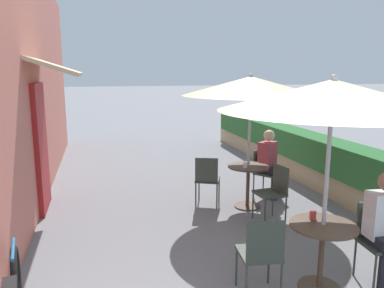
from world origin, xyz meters
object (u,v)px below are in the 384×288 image
object	(u,v)px
cafe_chair_near_right	(261,251)
patio_table_near	(322,245)
patio_umbrella_near	(333,95)
coffee_cup_mid	(245,165)
cafe_chair_mid_right	(207,177)
seated_patron_mid_left	(270,161)
cafe_chair_near_left	(378,236)
coffee_cup_near	(313,215)
cafe_chair_mid_back	(274,189)
cafe_chair_mid_left	(264,169)
patio_umbrella_mid	(251,86)
patio_table_mid	(248,179)

from	to	relation	value
cafe_chair_near_right	patio_table_near	bearing A→B (deg)	6.37
patio_umbrella_near	coffee_cup_mid	world-z (taller)	patio_umbrella_near
patio_umbrella_near	cafe_chair_mid_right	distance (m)	3.13
cafe_chair_near_right	seated_patron_mid_left	bearing A→B (deg)	68.69
cafe_chair_near_left	coffee_cup_near	bearing A→B (deg)	-6.23
cafe_chair_near_right	cafe_chair_mid_back	size ratio (longest dim) A/B	1.00
coffee_cup_near	cafe_chair_mid_left	size ratio (longest dim) A/B	0.10
patio_umbrella_near	cafe_chair_near_right	xyz separation A→B (m)	(-0.69, -0.01, -1.53)
coffee_cup_mid	patio_umbrella_near	bearing A→B (deg)	-92.49
coffee_cup_near	patio_umbrella_near	bearing A→B (deg)	-80.43
seated_patron_mid_left	cafe_chair_near_left	bearing A→B (deg)	52.21
coffee_cup_near	coffee_cup_mid	world-z (taller)	same
cafe_chair_near_right	seated_patron_mid_left	distance (m)	3.22
cafe_chair_mid_left	cafe_chair_mid_right	bearing A→B (deg)	-23.63
coffee_cup_near	cafe_chair_mid_back	world-z (taller)	cafe_chair_mid_back
cafe_chair_near_right	patio_umbrella_mid	world-z (taller)	patio_umbrella_mid
cafe_chair_mid_right	seated_patron_mid_left	bearing A→B (deg)	31.64
coffee_cup_near	coffee_cup_mid	size ratio (longest dim) A/B	1.00
patio_umbrella_mid	cafe_chair_mid_right	world-z (taller)	patio_umbrella_mid
cafe_chair_near_right	coffee_cup_mid	size ratio (longest dim) A/B	9.67
cafe_chair_mid_back	cafe_chair_mid_left	bearing A→B (deg)	-23.63
cafe_chair_mid_left	cafe_chair_mid_back	distance (m)	1.19
patio_table_near	cafe_chair_mid_right	world-z (taller)	cafe_chair_mid_right
cafe_chair_mid_right	cafe_chair_mid_left	bearing A→B (deg)	36.37
coffee_cup_near	patio_umbrella_mid	size ratio (longest dim) A/B	0.04
patio_umbrella_near	seated_patron_mid_left	distance (m)	3.26
patio_table_mid	patio_umbrella_mid	distance (m)	1.55
cafe_chair_near_left	coffee_cup_mid	distance (m)	2.45
cafe_chair_near_right	cafe_chair_mid_right	xyz separation A→B (m)	(0.24, 2.70, 0.00)
cafe_chair_mid_back	coffee_cup_mid	size ratio (longest dim) A/B	9.67
coffee_cup_near	patio_table_mid	xyz separation A→B (m)	(0.23, 2.32, -0.27)
coffee_cup_near	seated_patron_mid_left	xyz separation A→B (m)	(0.81, 2.69, -0.08)
patio_umbrella_mid	seated_patron_mid_left	bearing A→B (deg)	32.93
patio_table_near	patio_umbrella_near	xyz separation A→B (m)	(0.00, 0.00, 1.55)
coffee_cup_near	patio_table_mid	distance (m)	2.35
patio_table_near	cafe_chair_mid_back	bearing A→B (deg)	78.91
patio_table_mid	cafe_chair_mid_left	xyz separation A→B (m)	(0.51, 0.46, 0.02)
patio_umbrella_near	coffee_cup_mid	xyz separation A→B (m)	(0.10, 2.37, -1.28)
cafe_chair_mid_right	cafe_chair_mid_back	bearing A→B (deg)	-23.63
coffee_cup_near	cafe_chair_mid_right	size ratio (longest dim) A/B	0.10
patio_table_near	patio_umbrella_mid	world-z (taller)	patio_umbrella_mid
patio_table_mid	cafe_chair_mid_left	world-z (taller)	cafe_chair_mid_left
cafe_chair_near_right	cafe_chair_mid_left	bearing A→B (deg)	70.43
cafe_chair_near_right	coffee_cup_near	xyz separation A→B (m)	(0.66, 0.16, 0.25)
cafe_chair_near_left	cafe_chair_near_right	size ratio (longest dim) A/B	1.00
seated_patron_mid_left	cafe_chair_mid_right	bearing A→B (deg)	-28.36
patio_umbrella_mid	patio_table_near	bearing A→B (deg)	-94.79
patio_table_near	coffee_cup_mid	size ratio (longest dim) A/B	8.01
cafe_chair_mid_right	cafe_chair_near_left	bearing A→B (deg)	-42.94
patio_table_mid	patio_table_near	bearing A→B (deg)	-94.79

